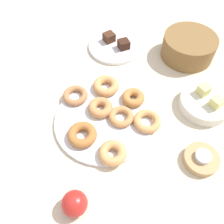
% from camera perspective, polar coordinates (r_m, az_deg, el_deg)
% --- Properties ---
extents(ground_plane, '(2.40, 2.40, 0.00)m').
position_cam_1_polar(ground_plane, '(0.82, -2.01, -2.24)').
color(ground_plane, beige).
extents(donut_plate, '(0.34, 0.34, 0.01)m').
position_cam_1_polar(donut_plate, '(0.81, -2.02, -1.99)').
color(donut_plate, silver).
rests_on(donut_plate, ground_plane).
extents(donut_0, '(0.10, 0.10, 0.03)m').
position_cam_1_polar(donut_0, '(0.73, 0.12, -9.84)').
color(donut_0, tan).
rests_on(donut_0, donut_plate).
extents(donut_1, '(0.12, 0.12, 0.03)m').
position_cam_1_polar(donut_1, '(0.82, -2.74, 1.09)').
color(donut_1, '#C6844C').
rests_on(donut_1, donut_plate).
extents(donut_2, '(0.12, 0.12, 0.02)m').
position_cam_1_polar(donut_2, '(0.80, 2.21, -1.11)').
color(donut_2, '#C6844C').
rests_on(donut_2, donut_plate).
extents(donut_3, '(0.12, 0.12, 0.03)m').
position_cam_1_polar(donut_3, '(0.88, -1.47, 6.32)').
color(donut_3, tan).
rests_on(donut_3, donut_plate).
extents(donut_4, '(0.11, 0.11, 0.02)m').
position_cam_1_polar(donut_4, '(0.87, -8.82, 3.95)').
color(donut_4, '#B27547').
rests_on(donut_4, donut_plate).
extents(donut_5, '(0.13, 0.13, 0.03)m').
position_cam_1_polar(donut_5, '(0.76, -7.18, -5.42)').
color(donut_5, '#AD6B33').
rests_on(donut_5, donut_plate).
extents(donut_6, '(0.13, 0.13, 0.02)m').
position_cam_1_polar(donut_6, '(0.80, 8.40, -2.18)').
color(donut_6, tan).
rests_on(donut_6, donut_plate).
extents(donut_7, '(0.10, 0.10, 0.03)m').
position_cam_1_polar(donut_7, '(0.85, 5.10, 3.47)').
color(donut_7, '#BC7A3D').
rests_on(donut_7, donut_plate).
extents(cake_plate, '(0.23, 0.23, 0.01)m').
position_cam_1_polar(cake_plate, '(1.07, 0.76, 15.55)').
color(cake_plate, silver).
rests_on(cake_plate, ground_plane).
extents(brownie_near, '(0.05, 0.05, 0.04)m').
position_cam_1_polar(brownie_near, '(1.08, -0.71, 17.53)').
color(brownie_near, '#472819').
rests_on(brownie_near, cake_plate).
extents(brownie_far, '(0.05, 0.05, 0.04)m').
position_cam_1_polar(brownie_far, '(1.04, 2.83, 15.94)').
color(brownie_far, '#381E14').
rests_on(brownie_far, cake_plate).
extents(candle_holder, '(0.11, 0.11, 0.03)m').
position_cam_1_polar(candle_holder, '(0.79, 20.61, -10.57)').
color(candle_holder, tan).
rests_on(candle_holder, ground_plane).
extents(tealight, '(0.05, 0.05, 0.01)m').
position_cam_1_polar(tealight, '(0.77, 21.06, -9.92)').
color(tealight, silver).
rests_on(tealight, candle_holder).
extents(basket, '(0.25, 0.25, 0.09)m').
position_cam_1_polar(basket, '(1.06, 17.90, 14.67)').
color(basket, brown).
rests_on(basket, ground_plane).
extents(fruit_bowl, '(0.18, 0.18, 0.04)m').
position_cam_1_polar(fruit_bowl, '(0.90, 21.37, 1.99)').
color(fruit_bowl, silver).
rests_on(fruit_bowl, ground_plane).
extents(melon_chunk_left, '(0.04, 0.04, 0.04)m').
position_cam_1_polar(melon_chunk_left, '(0.89, 21.15, 4.99)').
color(melon_chunk_left, '#DBD67A').
rests_on(melon_chunk_left, fruit_bowl).
extents(melon_chunk_right, '(0.05, 0.05, 0.04)m').
position_cam_1_polar(melon_chunk_right, '(0.87, 23.81, 2.11)').
color(melon_chunk_right, '#DBD67A').
rests_on(melon_chunk_right, fruit_bowl).
extents(apple, '(0.07, 0.07, 0.07)m').
position_cam_1_polar(apple, '(0.68, -8.98, -20.88)').
color(apple, red).
rests_on(apple, ground_plane).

